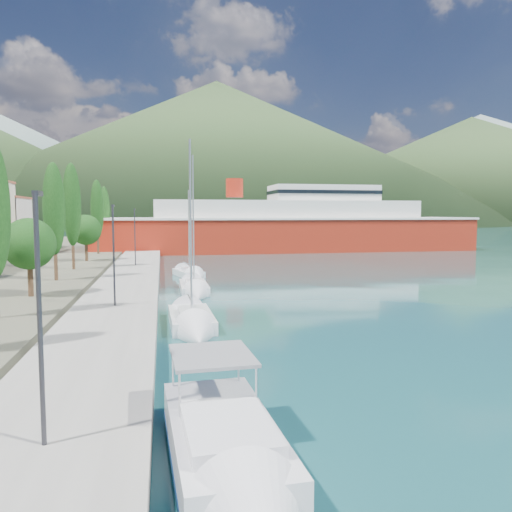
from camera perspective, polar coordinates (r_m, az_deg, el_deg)
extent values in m
plane|color=#174A4E|center=(138.83, -8.15, 2.22)|extent=(1400.00, 1400.00, 0.00)
cube|color=gray|center=(45.03, -14.25, -2.83)|extent=(5.00, 88.00, 0.80)
cone|color=slate|center=(708.80, -3.71, 11.65)|extent=(760.00, 760.00, 180.00)
cone|color=slate|center=(753.83, 24.12, 9.31)|extent=(640.00, 640.00, 140.00)
cone|color=#304824|center=(424.18, -4.46, 11.80)|extent=(480.00, 480.00, 115.00)
cone|color=#304824|center=(480.80, 23.28, 9.10)|extent=(420.00, 420.00, 90.00)
cylinder|color=#47301E|center=(37.27, -24.37, -2.55)|extent=(0.36, 0.36, 2.19)
sphere|color=#163D12|center=(37.05, -24.50, 1.28)|extent=(3.50, 3.50, 3.50)
cylinder|color=#47301E|center=(45.34, -21.89, -1.22)|extent=(0.30, 0.30, 2.18)
ellipsoid|color=#163D12|center=(45.12, -22.09, 5.04)|extent=(1.80, 1.80, 7.72)
cylinder|color=#47301E|center=(53.66, -20.14, -0.18)|extent=(0.30, 0.30, 2.35)
ellipsoid|color=#163D12|center=(53.49, -20.31, 5.53)|extent=(1.80, 1.80, 8.33)
cylinder|color=#47301E|center=(62.46, -18.81, 0.49)|extent=(0.36, 0.36, 2.25)
sphere|color=#163D12|center=(62.33, -18.87, 2.84)|extent=(3.61, 3.61, 3.61)
cylinder|color=#47301E|center=(73.41, -17.60, 1.15)|extent=(0.30, 0.30, 2.28)
ellipsoid|color=#163D12|center=(73.27, -17.70, 5.19)|extent=(1.80, 1.80, 8.07)
cylinder|color=#47301E|center=(81.91, -16.88, 1.49)|extent=(0.30, 0.30, 2.17)
ellipsoid|color=#163D12|center=(81.78, -16.97, 4.94)|extent=(1.80, 1.80, 7.68)
cylinder|color=#2D2D33|center=(12.85, -23.48, -6.88)|extent=(0.12, 0.12, 6.00)
cube|color=#2D2D33|center=(12.85, -23.69, 6.57)|extent=(0.15, 0.50, 0.12)
cylinder|color=#2D2D33|center=(30.92, -15.95, 0.00)|extent=(0.12, 0.12, 6.00)
cube|color=#2D2D33|center=(31.07, -16.04, 5.56)|extent=(0.15, 0.50, 0.12)
cylinder|color=#2D2D33|center=(54.83, -13.67, 2.10)|extent=(0.12, 0.12, 6.00)
cube|color=#2D2D33|center=(55.02, -13.72, 5.23)|extent=(0.15, 0.50, 0.12)
cube|color=#051831|center=(13.48, -3.83, -23.36)|extent=(2.53, 6.04, 0.67)
cube|color=silver|center=(13.14, -3.85, -20.44)|extent=(2.79, 6.36, 1.05)
cube|color=#051831|center=(13.35, -3.83, -22.28)|extent=(2.84, 6.44, 0.21)
cube|color=silver|center=(12.18, -3.22, -19.11)|extent=(2.13, 3.14, 0.38)
cube|color=slate|center=(14.08, -5.07, -11.23)|extent=(2.31, 2.69, 0.10)
cube|color=silver|center=(28.74, -7.43, -7.37)|extent=(2.47, 5.77, 0.91)
cube|color=silver|center=(28.24, -7.38, -6.32)|extent=(1.45, 2.32, 0.36)
cylinder|color=silver|center=(27.72, -7.48, 3.20)|extent=(0.12, 0.12, 9.65)
cone|color=silver|center=(25.19, -6.75, -9.11)|extent=(2.40, 2.72, 2.34)
cube|color=silver|center=(41.15, -7.13, -3.67)|extent=(2.16, 5.97, 0.84)
cube|color=silver|center=(40.67, -7.10, -2.97)|extent=(1.30, 2.39, 0.33)
cylinder|color=silver|center=(40.30, -7.18, 4.10)|extent=(0.12, 0.12, 10.30)
cone|color=silver|center=(37.38, -6.76, -4.54)|extent=(2.16, 2.79, 2.15)
cube|color=silver|center=(50.97, -7.72, -2.04)|extent=(3.13, 5.05, 0.80)
cube|color=silver|center=(50.61, -7.62, -1.48)|extent=(1.65, 2.12, 0.31)
cylinder|color=silver|center=(50.33, -7.67, 2.92)|extent=(0.12, 0.12, 8.04)
cone|color=silver|center=(48.13, -6.67, -2.44)|extent=(2.52, 2.62, 2.06)
cube|color=#9E2111|center=(85.08, 3.40, 2.24)|extent=(63.74, 13.80, 6.14)
cube|color=silver|center=(84.99, 3.41, 4.30)|extent=(64.19, 14.20, 0.33)
cube|color=silver|center=(84.99, 3.42, 5.19)|extent=(44.00, 11.37, 3.29)
cube|color=silver|center=(86.95, 7.66, 7.10)|extent=(17.89, 8.34, 2.63)
cylinder|color=#9E2111|center=(83.30, -2.47, 7.77)|extent=(2.85, 2.85, 3.07)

